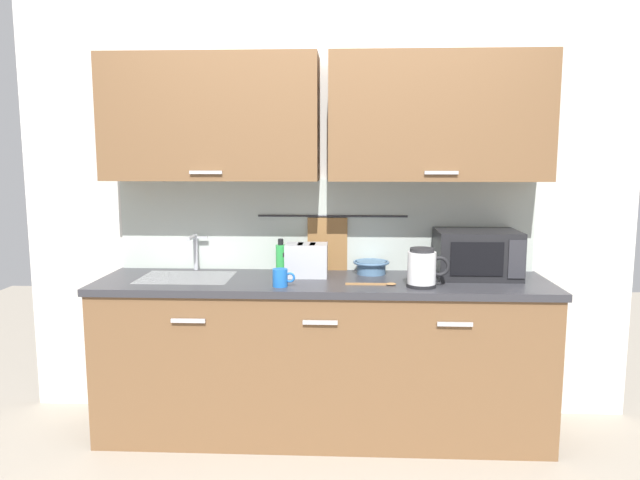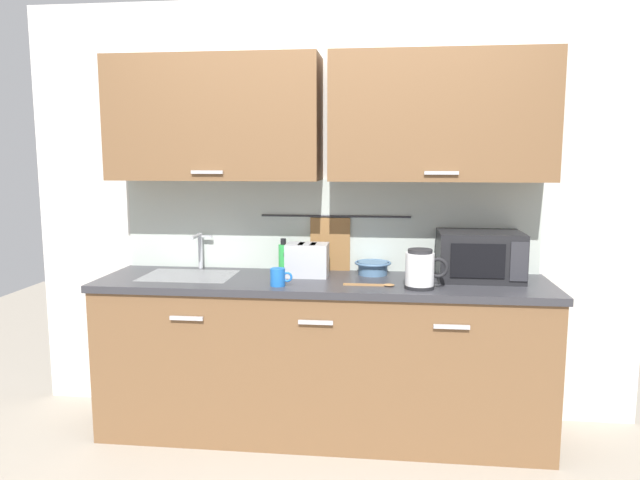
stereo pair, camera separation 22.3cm
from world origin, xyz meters
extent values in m
plane|color=#9E9384|center=(0.00, 0.00, 0.00)|extent=(8.00, 8.00, 0.00)
cube|color=brown|center=(0.00, 0.30, 0.43)|extent=(2.50, 0.60, 0.86)
cube|color=#B7B7BC|center=(-0.69, -0.01, 0.74)|extent=(0.18, 0.02, 0.02)
cube|color=#B7B7BC|center=(0.00, -0.01, 0.74)|extent=(0.18, 0.02, 0.02)
cube|color=#B7B7BC|center=(0.69, -0.01, 0.74)|extent=(0.18, 0.02, 0.02)
cube|color=#333338|center=(0.00, 0.30, 0.88)|extent=(2.53, 0.63, 0.04)
cube|color=#9EA0A5|center=(-0.78, 0.32, 0.85)|extent=(0.52, 0.38, 0.09)
cube|color=silver|center=(0.00, 0.63, 1.25)|extent=(3.70, 0.06, 2.50)
cube|color=beige|center=(0.00, 0.59, 1.18)|extent=(2.50, 0.01, 0.55)
cube|color=brown|center=(-0.64, 0.43, 1.80)|extent=(1.22, 0.33, 0.70)
cube|color=#B7B7BC|center=(-0.64, 0.26, 1.50)|extent=(0.18, 0.01, 0.02)
cube|color=brown|center=(0.64, 0.43, 1.80)|extent=(1.22, 0.33, 0.70)
cube|color=#B7B7BC|center=(0.64, 0.26, 1.50)|extent=(0.18, 0.01, 0.02)
cylinder|color=#333338|center=(0.05, 0.58, 1.23)|extent=(0.90, 0.01, 0.01)
cube|color=olive|center=(0.02, 0.58, 1.05)|extent=(0.24, 0.02, 0.34)
cylinder|color=#B2B5BA|center=(-0.78, 0.55, 1.01)|extent=(0.03, 0.03, 0.22)
cylinder|color=#B2B5BA|center=(-0.78, 0.47, 1.11)|extent=(0.02, 0.16, 0.02)
cube|color=#B2B5BA|center=(-0.74, 0.55, 1.10)|extent=(0.07, 0.02, 0.01)
cube|color=black|center=(0.88, 0.41, 1.04)|extent=(0.46, 0.34, 0.27)
cube|color=black|center=(0.84, 0.24, 1.04)|extent=(0.29, 0.01, 0.18)
cube|color=#2D2D33|center=(1.06, 0.24, 1.04)|extent=(0.09, 0.01, 0.21)
cylinder|color=black|center=(0.53, 0.14, 0.91)|extent=(0.16, 0.16, 0.02)
cylinder|color=white|center=(0.53, 0.14, 1.00)|extent=(0.15, 0.15, 0.17)
cylinder|color=#262628|center=(0.53, 0.14, 1.10)|extent=(0.13, 0.13, 0.02)
torus|color=black|center=(0.62, 0.14, 1.01)|extent=(0.11, 0.02, 0.11)
cylinder|color=green|center=(-0.26, 0.53, 0.98)|extent=(0.06, 0.06, 0.16)
cylinder|color=black|center=(-0.26, 0.53, 1.08)|extent=(0.03, 0.03, 0.04)
cylinder|color=blue|center=(-0.22, 0.11, 0.95)|extent=(0.08, 0.08, 0.09)
torus|color=blue|center=(-0.17, 0.11, 0.95)|extent=(0.06, 0.01, 0.06)
cylinder|color=#4C7093|center=(0.28, 0.47, 0.94)|extent=(0.17, 0.17, 0.07)
torus|color=#4C7093|center=(0.28, 0.47, 0.97)|extent=(0.21, 0.21, 0.01)
cube|color=#B7BABF|center=(-0.10, 0.38, 1.00)|extent=(0.24, 0.17, 0.19)
cube|color=black|center=(-0.13, 0.38, 1.08)|extent=(0.03, 0.12, 0.01)
cube|color=black|center=(-0.06, 0.38, 1.08)|extent=(0.03, 0.12, 0.01)
cube|color=black|center=(-0.23, 0.38, 1.02)|extent=(0.02, 0.02, 0.02)
cube|color=#9E7042|center=(0.24, 0.17, 0.91)|extent=(0.22, 0.02, 0.01)
ellipsoid|color=#9E7042|center=(0.37, 0.17, 0.91)|extent=(0.06, 0.04, 0.01)
camera|label=1|loc=(0.14, -2.95, 1.59)|focal=33.16mm
camera|label=2|loc=(0.36, -2.94, 1.59)|focal=33.16mm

